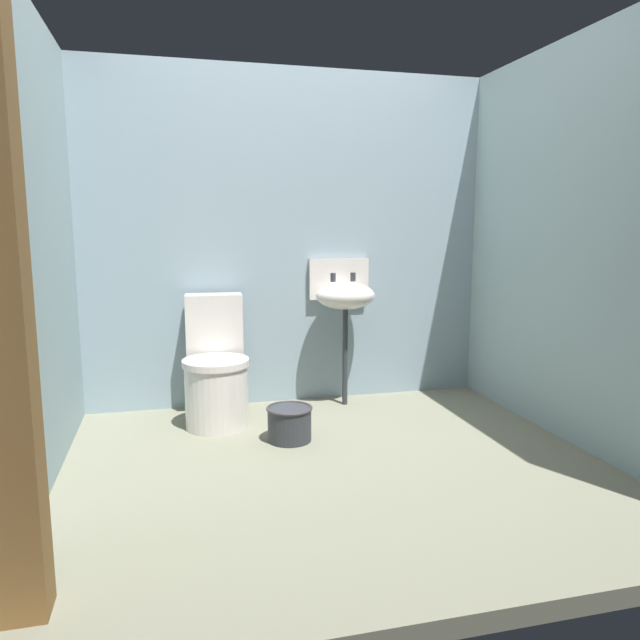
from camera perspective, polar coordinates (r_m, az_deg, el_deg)
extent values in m
cube|color=slate|center=(3.22, 1.25, -13.88)|extent=(3.13, 2.64, 0.08)
cube|color=#8AA0AD|center=(4.11, -3.05, 7.70)|extent=(3.13, 0.10, 2.24)
cube|color=#8CA6AC|center=(3.03, -26.20, 6.30)|extent=(0.10, 2.44, 2.24)
cube|color=#8CA5A8|center=(3.69, 22.73, 6.86)|extent=(0.10, 2.44, 2.24)
cylinder|color=silver|center=(3.70, -9.86, -7.21)|extent=(0.40, 0.40, 0.38)
cylinder|color=silver|center=(3.64, -9.95, -4.03)|extent=(0.42, 0.42, 0.04)
cube|color=silver|center=(3.90, -10.08, -0.47)|extent=(0.37, 0.20, 0.40)
cylinder|color=#2F3137|center=(4.05, 2.41, -3.58)|extent=(0.04, 0.04, 0.66)
ellipsoid|color=silver|center=(3.98, 2.45, 2.33)|extent=(0.40, 0.32, 0.18)
cube|color=silver|center=(4.13, 1.81, 3.97)|extent=(0.42, 0.04, 0.28)
cylinder|color=#2F3137|center=(4.01, 1.26, 4.10)|extent=(0.04, 0.04, 0.06)
cylinder|color=#2F3137|center=(4.05, 3.17, 4.14)|extent=(0.04, 0.04, 0.06)
cylinder|color=#2F3137|center=(3.45, -2.93, -9.94)|extent=(0.25, 0.25, 0.19)
torus|color=#363134|center=(3.42, -2.95, -8.43)|extent=(0.27, 0.27, 0.02)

